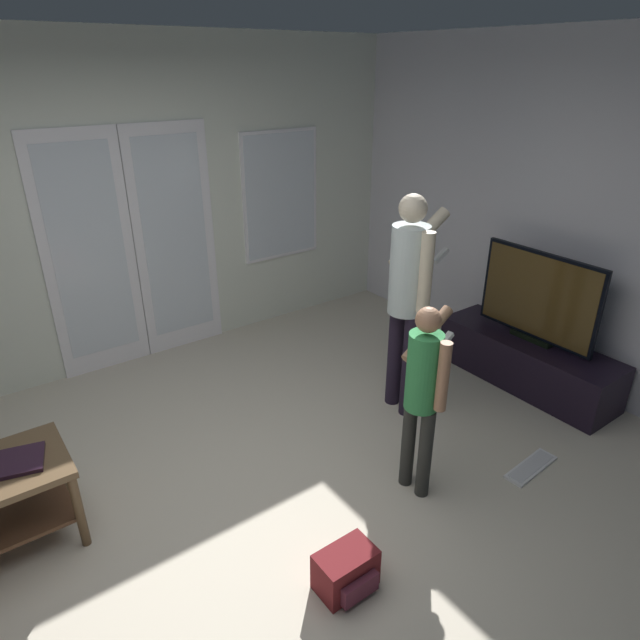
{
  "coord_description": "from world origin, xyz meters",
  "views": [
    {
      "loc": [
        -0.97,
        -2.16,
        2.43
      ],
      "look_at": [
        0.8,
        0.26,
        1.02
      ],
      "focal_mm": 30.91,
      "sensor_mm": 36.0,
      "label": 1
    }
  ],
  "objects_px": {
    "laptop_closed": "(8,464)",
    "tv_stand": "(527,362)",
    "person_child": "(424,386)",
    "backpack": "(347,571)",
    "flat_screen_tv": "(538,297)",
    "person_adult": "(409,288)",
    "loose_keyboard": "(531,467)"
  },
  "relations": [
    {
      "from": "person_child",
      "to": "laptop_closed",
      "type": "xyz_separation_m",
      "value": [
        -2.04,
        0.98,
        -0.22
      ]
    },
    {
      "from": "tv_stand",
      "to": "laptop_closed",
      "type": "xyz_separation_m",
      "value": [
        -3.67,
        0.63,
        0.32
      ]
    },
    {
      "from": "tv_stand",
      "to": "flat_screen_tv",
      "type": "distance_m",
      "value": 0.57
    },
    {
      "from": "backpack",
      "to": "loose_keyboard",
      "type": "relative_size",
      "value": 0.68
    },
    {
      "from": "flat_screen_tv",
      "to": "loose_keyboard",
      "type": "distance_m",
      "value": 1.35
    },
    {
      "from": "tv_stand",
      "to": "flat_screen_tv",
      "type": "relative_size",
      "value": 1.46
    },
    {
      "from": "person_adult",
      "to": "backpack",
      "type": "xyz_separation_m",
      "value": [
        -1.35,
        -1.02,
        -0.88
      ]
    },
    {
      "from": "person_adult",
      "to": "laptop_closed",
      "type": "distance_m",
      "value": 2.65
    },
    {
      "from": "person_adult",
      "to": "laptop_closed",
      "type": "bearing_deg",
      "value": 173.96
    },
    {
      "from": "person_child",
      "to": "backpack",
      "type": "bearing_deg",
      "value": -158.37
    },
    {
      "from": "person_child",
      "to": "backpack",
      "type": "xyz_separation_m",
      "value": [
        -0.8,
        -0.32,
        -0.64
      ]
    },
    {
      "from": "loose_keyboard",
      "to": "person_adult",
      "type": "bearing_deg",
      "value": 100.46
    },
    {
      "from": "person_adult",
      "to": "laptop_closed",
      "type": "height_order",
      "value": "person_adult"
    },
    {
      "from": "tv_stand",
      "to": "laptop_closed",
      "type": "relative_size",
      "value": 4.21
    },
    {
      "from": "flat_screen_tv",
      "to": "laptop_closed",
      "type": "height_order",
      "value": "flat_screen_tv"
    },
    {
      "from": "backpack",
      "to": "laptop_closed",
      "type": "height_order",
      "value": "laptop_closed"
    },
    {
      "from": "person_child",
      "to": "loose_keyboard",
      "type": "distance_m",
      "value": 1.1
    },
    {
      "from": "laptop_closed",
      "to": "tv_stand",
      "type": "bearing_deg",
      "value": 4.72
    },
    {
      "from": "tv_stand",
      "to": "backpack",
      "type": "xyz_separation_m",
      "value": [
        -2.43,
        -0.67,
        -0.09
      ]
    },
    {
      "from": "person_child",
      "to": "laptop_closed",
      "type": "relative_size",
      "value": 3.58
    },
    {
      "from": "loose_keyboard",
      "to": "flat_screen_tv",
      "type": "bearing_deg",
      "value": 37.95
    },
    {
      "from": "tv_stand",
      "to": "loose_keyboard",
      "type": "xyz_separation_m",
      "value": [
        -0.88,
        -0.68,
        -0.19
      ]
    },
    {
      "from": "person_adult",
      "to": "laptop_closed",
      "type": "xyz_separation_m",
      "value": [
        -2.59,
        0.27,
        -0.47
      ]
    },
    {
      "from": "loose_keyboard",
      "to": "laptop_closed",
      "type": "xyz_separation_m",
      "value": [
        -2.79,
        1.31,
        0.51
      ]
    },
    {
      "from": "person_adult",
      "to": "person_child",
      "type": "bearing_deg",
      "value": -127.98
    },
    {
      "from": "person_adult",
      "to": "person_child",
      "type": "xyz_separation_m",
      "value": [
        -0.55,
        -0.71,
        -0.25
      ]
    },
    {
      "from": "flat_screen_tv",
      "to": "person_child",
      "type": "height_order",
      "value": "person_child"
    },
    {
      "from": "loose_keyboard",
      "to": "laptop_closed",
      "type": "height_order",
      "value": "laptop_closed"
    },
    {
      "from": "tv_stand",
      "to": "backpack",
      "type": "bearing_deg",
      "value": -164.57
    },
    {
      "from": "tv_stand",
      "to": "person_adult",
      "type": "relative_size",
      "value": 0.88
    },
    {
      "from": "tv_stand",
      "to": "backpack",
      "type": "distance_m",
      "value": 2.52
    },
    {
      "from": "flat_screen_tv",
      "to": "person_adult",
      "type": "xyz_separation_m",
      "value": [
        -1.07,
        0.35,
        0.22
      ]
    }
  ]
}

